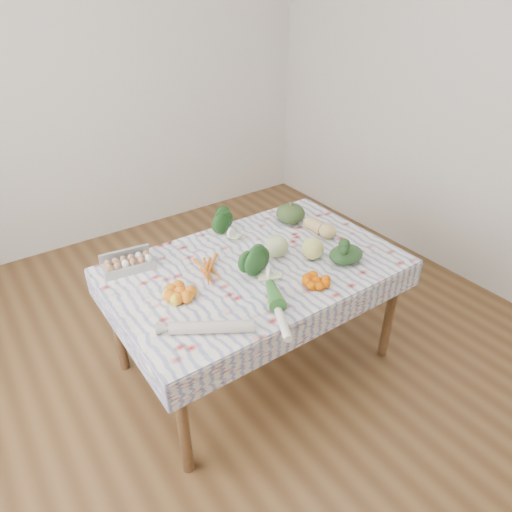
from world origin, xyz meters
TOP-DOWN VIEW (x-y plane):
  - ground at (0.00, 0.00)m, footprint 4.50×4.50m
  - wall_back at (0.00, 2.25)m, footprint 4.00×0.04m
  - dining_table at (0.00, 0.00)m, footprint 1.60×1.00m
  - tablecloth at (0.00, 0.00)m, footprint 1.66×1.06m
  - egg_carton at (-0.63, 0.36)m, footprint 0.30×0.15m
  - carrot_bunch at (-0.26, 0.08)m, footprint 0.25×0.24m
  - kale_bunch at (0.04, 0.39)m, footprint 0.20×0.18m
  - kabocha_squash at (0.50, 0.30)m, footprint 0.20×0.20m
  - cabbage at (0.15, 0.01)m, footprint 0.14×0.14m
  - butternut_squash at (0.55, 0.06)m, footprint 0.12×0.24m
  - orange_cluster at (-0.50, -0.03)m, footprint 0.28×0.28m
  - broccoli at (-0.07, -0.12)m, footprint 0.24×0.24m
  - mandarin_cluster at (0.15, -0.35)m, footprint 0.24×0.24m
  - grapefruit at (0.31, -0.13)m, footprint 0.17×0.17m
  - spinach_bag at (0.45, -0.27)m, footprint 0.26×0.24m
  - daikon at (-0.51, -0.36)m, footprint 0.38×0.28m
  - leek at (-0.17, -0.44)m, footprint 0.21×0.39m

SIDE VIEW (x-z plane):
  - ground at x=0.00m, z-range 0.00..0.00m
  - dining_table at x=0.00m, z-range 0.30..1.05m
  - tablecloth at x=0.00m, z-range 0.75..0.76m
  - carrot_bunch at x=-0.26m, z-range 0.76..0.80m
  - leek at x=-0.17m, z-range 0.76..0.81m
  - mandarin_cluster at x=0.15m, z-range 0.76..0.82m
  - daikon at x=-0.51m, z-range 0.76..0.82m
  - orange_cluster at x=-0.50m, z-range 0.76..0.83m
  - egg_carton at x=-0.63m, z-range 0.76..0.84m
  - spinach_bag at x=0.45m, z-range 0.76..0.86m
  - butternut_squash at x=0.55m, z-range 0.76..0.87m
  - broccoli at x=-0.07m, z-range 0.76..0.89m
  - kabocha_squash at x=0.50m, z-range 0.76..0.89m
  - grapefruit at x=0.31m, z-range 0.76..0.89m
  - cabbage at x=0.15m, z-range 0.76..0.90m
  - kale_bunch at x=0.04m, z-range 0.76..0.91m
  - wall_back at x=0.00m, z-range 0.00..2.80m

